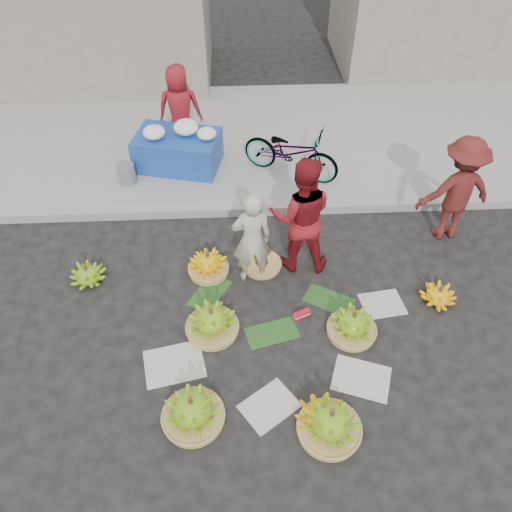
{
  "coord_description": "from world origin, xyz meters",
  "views": [
    {
      "loc": [
        -0.48,
        -3.95,
        5.13
      ],
      "look_at": [
        -0.27,
        0.48,
        0.7
      ],
      "focal_mm": 35.0,
      "sensor_mm": 36.0,
      "label": 1
    }
  ],
  "objects_px": {
    "flower_table": "(178,148)",
    "bicycle": "(291,152)",
    "banana_bunch_0": "(212,321)",
    "banana_bunch_4": "(353,324)",
    "vendor_cream": "(252,239)"
  },
  "relations": [
    {
      "from": "vendor_cream",
      "to": "bicycle",
      "type": "xyz_separation_m",
      "value": [
        0.74,
        2.25,
        -0.16
      ]
    },
    {
      "from": "banana_bunch_4",
      "to": "vendor_cream",
      "type": "distance_m",
      "value": 1.67
    },
    {
      "from": "bicycle",
      "to": "flower_table",
      "type": "bearing_deg",
      "value": 106.42
    },
    {
      "from": "banana_bunch_0",
      "to": "flower_table",
      "type": "xyz_separation_m",
      "value": [
        -0.61,
        3.51,
        0.26
      ]
    },
    {
      "from": "vendor_cream",
      "to": "flower_table",
      "type": "distance_m",
      "value": 2.86
    },
    {
      "from": "banana_bunch_4",
      "to": "banana_bunch_0",
      "type": "bearing_deg",
      "value": 176.13
    },
    {
      "from": "banana_bunch_0",
      "to": "vendor_cream",
      "type": "distance_m",
      "value": 1.17
    },
    {
      "from": "banana_bunch_0",
      "to": "vendor_cream",
      "type": "bearing_deg",
      "value": 59.03
    },
    {
      "from": "banana_bunch_0",
      "to": "bicycle",
      "type": "height_order",
      "value": "bicycle"
    },
    {
      "from": "flower_table",
      "to": "bicycle",
      "type": "height_order",
      "value": "bicycle"
    },
    {
      "from": "banana_bunch_4",
      "to": "bicycle",
      "type": "relative_size",
      "value": 0.39
    },
    {
      "from": "banana_bunch_4",
      "to": "flower_table",
      "type": "relative_size",
      "value": 0.42
    },
    {
      "from": "banana_bunch_0",
      "to": "bicycle",
      "type": "relative_size",
      "value": 0.39
    },
    {
      "from": "flower_table",
      "to": "vendor_cream",
      "type": "bearing_deg",
      "value": -52.84
    },
    {
      "from": "banana_bunch_0",
      "to": "flower_table",
      "type": "distance_m",
      "value": 3.57
    }
  ]
}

